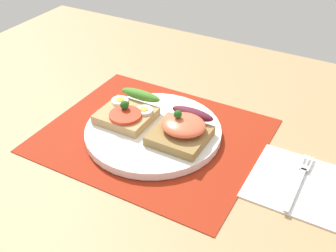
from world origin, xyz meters
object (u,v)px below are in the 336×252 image
Objects in this scene: napkin at (299,183)px; sandwich_egg_tomato at (130,111)px; fork at (299,180)px; sandwich_salmon at (182,129)px; plate at (153,131)px.

sandwich_egg_tomato is at bearing 178.14° from napkin.
fork is (-0.03, 0.23, 0.46)cm from napkin.
sandwich_salmon is 20.43cm from napkin.
sandwich_salmon is at bearing -0.45° from plate.
plate is at bearing -179.44° from fork.
plate is 1.72× the size of fork.
sandwich_salmon reaches higher than sandwich_egg_tomato.
fork is (31.48, -0.79, -2.24)cm from sandwich_egg_tomato.
napkin is 1.04× the size of fork.
fork is (20.15, 0.30, -2.75)cm from sandwich_salmon.
napkin is at bearing 0.19° from sandwich_salmon.
plate reaches higher than napkin.
sandwich_salmon reaches higher than napkin.
sandwich_salmon is 0.70× the size of napkin.
napkin is at bearing -1.86° from sandwich_egg_tomato.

